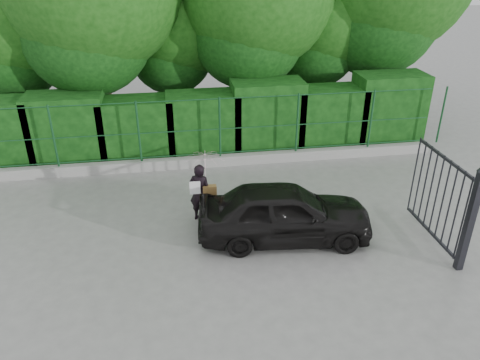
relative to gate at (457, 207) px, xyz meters
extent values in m
plane|color=gray|center=(-4.60, 0.72, -1.19)|extent=(80.00, 80.00, 0.00)
cube|color=#9E9E99|center=(-4.60, 5.22, -1.04)|extent=(14.00, 0.25, 0.30)
cylinder|color=#144421|center=(-8.80, 5.22, 0.01)|extent=(0.06, 0.06, 1.80)
cylinder|color=#144421|center=(-6.50, 5.22, 0.01)|extent=(0.06, 0.06, 1.80)
cylinder|color=#144421|center=(-4.20, 5.22, 0.01)|extent=(0.06, 0.06, 1.80)
cylinder|color=#144421|center=(-1.90, 5.22, 0.01)|extent=(0.06, 0.06, 1.80)
cylinder|color=#144421|center=(0.40, 5.22, 0.01)|extent=(0.06, 0.06, 1.80)
cylinder|color=#144421|center=(2.70, 5.22, 0.01)|extent=(0.06, 0.06, 1.80)
cylinder|color=#144421|center=(-4.60, 5.22, -0.79)|extent=(13.60, 0.03, 0.03)
cylinder|color=#144421|center=(-4.60, 5.22, -0.04)|extent=(13.60, 0.03, 0.03)
cylinder|color=#144421|center=(-4.60, 5.22, 0.86)|extent=(13.60, 0.03, 0.03)
cube|color=black|center=(-8.60, 6.22, -0.14)|extent=(2.20, 1.20, 2.09)
cube|color=black|center=(-6.60, 6.22, -0.26)|extent=(2.20, 1.20, 1.86)
cube|color=black|center=(-4.60, 6.22, -0.22)|extent=(2.20, 1.20, 1.93)
cube|color=black|center=(-2.60, 6.22, -0.08)|extent=(2.20, 1.20, 2.22)
cube|color=black|center=(-0.60, 6.22, -0.22)|extent=(2.20, 1.20, 1.93)
cube|color=black|center=(1.40, 6.22, -0.05)|extent=(2.20, 1.20, 2.28)
cylinder|color=black|center=(-10.10, 8.72, 0.69)|extent=(0.36, 0.36, 3.75)
sphere|color=#14470F|center=(-10.10, 8.72, 2.94)|extent=(4.50, 4.50, 4.50)
cylinder|color=black|center=(-7.60, 7.92, 1.06)|extent=(0.36, 0.36, 4.50)
cylinder|color=black|center=(-5.10, 9.22, 0.44)|extent=(0.36, 0.36, 3.25)
sphere|color=#14470F|center=(-5.10, 9.22, 2.39)|extent=(3.90, 3.90, 3.90)
cylinder|color=black|center=(-2.60, 8.22, 0.94)|extent=(0.36, 0.36, 4.25)
cylinder|color=black|center=(-0.10, 8.92, 0.56)|extent=(0.36, 0.36, 3.50)
sphere|color=#14470F|center=(-0.10, 8.92, 2.66)|extent=(4.20, 4.20, 4.20)
cylinder|color=black|center=(1.90, 8.52, 1.19)|extent=(0.36, 0.36, 4.75)
cube|color=black|center=(0.00, -0.48, -0.09)|extent=(0.14, 0.14, 2.20)
cube|color=black|center=(0.00, 0.67, -1.04)|extent=(0.05, 2.00, 0.06)
cube|color=black|center=(0.00, 0.67, 0.76)|extent=(0.05, 2.00, 0.06)
cylinder|color=black|center=(0.00, -0.28, -0.14)|extent=(0.04, 0.04, 1.90)
cylinder|color=black|center=(0.00, -0.03, -0.14)|extent=(0.04, 0.04, 1.90)
cylinder|color=black|center=(0.00, 0.22, -0.14)|extent=(0.04, 0.04, 1.90)
cylinder|color=black|center=(0.00, 0.47, -0.14)|extent=(0.04, 0.04, 1.90)
cylinder|color=black|center=(0.00, 0.72, -0.14)|extent=(0.04, 0.04, 1.90)
cylinder|color=black|center=(0.00, 0.97, -0.14)|extent=(0.04, 0.04, 1.90)
cylinder|color=black|center=(0.00, 1.22, -0.14)|extent=(0.04, 0.04, 1.90)
cylinder|color=black|center=(0.00, 1.47, -0.14)|extent=(0.04, 0.04, 1.90)
cylinder|color=black|center=(0.00, 1.72, -0.14)|extent=(0.04, 0.04, 1.90)
imported|color=black|center=(-5.03, 2.26, -0.46)|extent=(0.62, 0.52, 1.45)
imported|color=#F5C7D4|center=(-4.88, 2.31, 0.10)|extent=(0.92, 0.93, 0.84)
cube|color=brown|center=(-4.81, 2.18, -0.38)|extent=(0.32, 0.15, 0.24)
cube|color=white|center=(-5.15, 2.14, -0.27)|extent=(0.25, 0.02, 0.32)
imported|color=black|center=(-3.25, 1.19, -0.54)|extent=(3.95, 1.91, 1.30)
camera|label=1|loc=(-5.61, -7.39, 4.77)|focal=35.00mm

